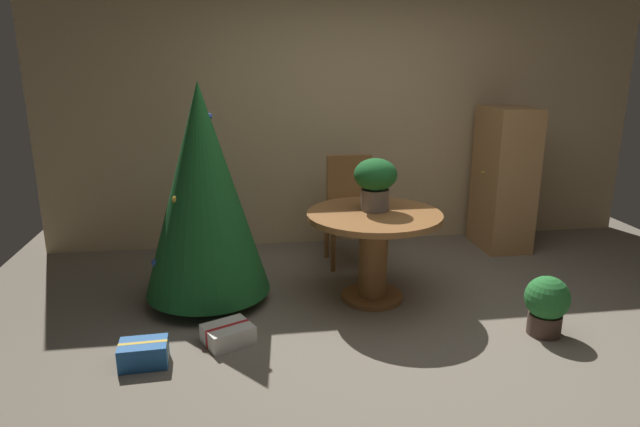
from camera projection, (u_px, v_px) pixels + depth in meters
name	position (u px, v px, depth m)	size (l,w,h in m)	color
ground_plane	(409.00, 338.00, 3.73)	(6.60, 6.60, 0.00)	#756B5B
back_wall_panel	(349.00, 115.00, 5.48)	(6.00, 0.10, 2.60)	tan
round_dining_table	(374.00, 239.00, 4.22)	(1.03, 1.03, 0.71)	brown
flower_vase	(376.00, 179.00, 4.18)	(0.33, 0.33, 0.40)	#665B51
wooden_chair_far	(351.00, 203.00, 5.05)	(0.46, 0.41, 0.98)	brown
holiday_tree	(203.00, 190.00, 4.08)	(0.95, 0.95, 1.69)	brown
gift_box_blue	(144.00, 354.00, 3.40)	(0.30, 0.22, 0.15)	#1E569E
gift_box_cream	(228.00, 334.00, 3.67)	(0.38, 0.36, 0.12)	silver
wooden_cabinet	(504.00, 179.00, 5.41)	(0.46, 0.61, 1.39)	#B27F4C
potted_plant	(547.00, 304.00, 3.74)	(0.30, 0.30, 0.42)	#4C382D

